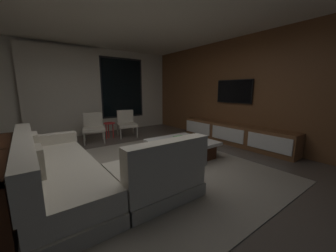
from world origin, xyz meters
name	(u,v)px	position (x,y,z in m)	size (l,w,h in m)	color
floor	(140,170)	(0.00, 0.00, 0.00)	(9.20, 9.20, 0.00)	#564C44
back_wall_with_window	(81,91)	(-0.06, 3.62, 1.34)	(6.60, 0.30, 2.70)	beige
media_wall	(245,91)	(3.06, 0.00, 1.35)	(0.12, 7.80, 2.70)	brown
ceiling	(135,1)	(0.00, 0.00, 2.70)	(8.20, 8.20, 0.00)	beige
area_rug	(160,167)	(0.35, -0.10, 0.01)	(3.20, 3.80, 0.01)	gray
sectional_couch	(83,173)	(-0.97, -0.22, 0.29)	(1.98, 2.50, 0.82)	#B1A997
coffee_table	(182,149)	(1.02, 0.08, 0.19)	(1.16, 1.16, 0.36)	#3E1E0F
book_stack_on_coffee_table	(180,140)	(0.92, 0.01, 0.41)	(0.29, 0.22, 0.11)	#D34B4F
accent_chair_near_window	(126,122)	(0.92, 2.53, 0.43)	(0.65, 0.67, 0.78)	#B2ADA0
accent_chair_by_curtain	(93,126)	(-0.07, 2.46, 0.43)	(0.66, 0.68, 0.78)	#B2ADA0
side_stool	(109,126)	(0.40, 2.56, 0.37)	(0.32, 0.32, 0.46)	red
media_console	(234,134)	(2.77, 0.05, 0.25)	(0.46, 3.10, 0.52)	brown
mounted_tv	(234,91)	(2.95, 0.25, 1.35)	(0.05, 1.04, 0.60)	black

